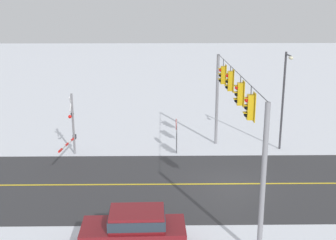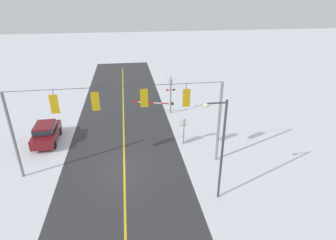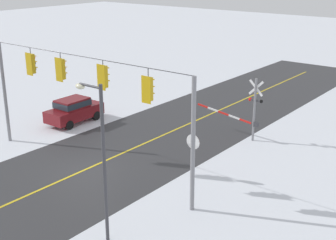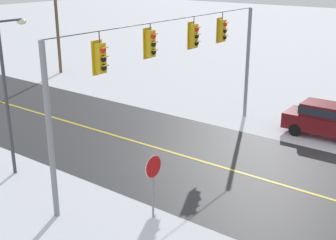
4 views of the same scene
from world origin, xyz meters
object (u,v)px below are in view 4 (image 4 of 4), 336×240
Objects in this scene: parked_car_maroon at (325,119)px; stop_sign at (153,173)px; streetlamp_near at (9,83)px; utility_pole at (56,14)px.

stop_sign is at bearing 170.05° from parked_car_maroon.
parked_car_maroon is (11.51, -2.02, -0.76)m from stop_sign.
utility_pole is at bearing 44.41° from streetlamp_near.
parked_car_maroon is at bearing -9.95° from stop_sign.
utility_pole is (12.99, 20.25, 3.00)m from stop_sign.
streetlamp_near reaches higher than parked_car_maroon.
parked_car_maroon is at bearing -93.79° from utility_pole.
utility_pole reaches higher than stop_sign.
utility_pole reaches higher than parked_car_maroon.
parked_car_maroon is 0.46× the size of utility_pole.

